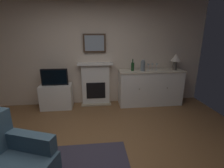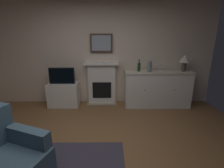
# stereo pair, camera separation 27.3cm
# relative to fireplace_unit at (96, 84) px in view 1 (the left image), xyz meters

# --- Properties ---
(ground_plane) EXTENTS (5.83, 4.58, 0.10)m
(ground_plane) POSITION_rel_fireplace_unit_xyz_m (-0.06, -2.13, -0.60)
(ground_plane) COLOR brown
(ground_plane) RESTS_ON ground
(wall_rear) EXTENTS (5.83, 0.06, 2.82)m
(wall_rear) POSITION_rel_fireplace_unit_xyz_m (-0.06, 0.13, 0.86)
(wall_rear) COLOR beige
(wall_rear) RESTS_ON ground_plane
(fireplace_unit) EXTENTS (0.87, 0.30, 1.10)m
(fireplace_unit) POSITION_rel_fireplace_unit_xyz_m (0.00, 0.00, 0.00)
(fireplace_unit) COLOR white
(fireplace_unit) RESTS_ON ground_plane
(framed_picture) EXTENTS (0.55, 0.04, 0.45)m
(framed_picture) POSITION_rel_fireplace_unit_xyz_m (0.00, 0.05, 1.02)
(framed_picture) COLOR #473323
(sideboard_cabinet) EXTENTS (1.65, 0.49, 0.91)m
(sideboard_cabinet) POSITION_rel_fireplace_unit_xyz_m (1.41, -0.18, -0.09)
(sideboard_cabinet) COLOR white
(sideboard_cabinet) RESTS_ON ground_plane
(table_lamp) EXTENTS (0.26, 0.26, 0.40)m
(table_lamp) POSITION_rel_fireplace_unit_xyz_m (2.02, -0.18, 0.64)
(table_lamp) COLOR #4C4742
(table_lamp) RESTS_ON sideboard_cabinet
(wine_bottle) EXTENTS (0.08, 0.08, 0.29)m
(wine_bottle) POSITION_rel_fireplace_unit_xyz_m (0.92, -0.17, 0.47)
(wine_bottle) COLOR #193F1E
(wine_bottle) RESTS_ON sideboard_cabinet
(wine_glass_left) EXTENTS (0.07, 0.07, 0.16)m
(wine_glass_left) POSITION_rel_fireplace_unit_xyz_m (1.33, -0.17, 0.48)
(wine_glass_left) COLOR silver
(wine_glass_left) RESTS_ON sideboard_cabinet
(wine_glass_center) EXTENTS (0.07, 0.07, 0.16)m
(wine_glass_center) POSITION_rel_fireplace_unit_xyz_m (1.44, -0.14, 0.48)
(wine_glass_center) COLOR silver
(wine_glass_center) RESTS_ON sideboard_cabinet
(wine_glass_right) EXTENTS (0.07, 0.07, 0.16)m
(wine_glass_right) POSITION_rel_fireplace_unit_xyz_m (1.55, -0.15, 0.48)
(wine_glass_right) COLOR silver
(wine_glass_right) RESTS_ON sideboard_cabinet
(vase_decorative) EXTENTS (0.11, 0.11, 0.28)m
(vase_decorative) POSITION_rel_fireplace_unit_xyz_m (1.17, -0.23, 0.50)
(vase_decorative) COLOR slate
(vase_decorative) RESTS_ON sideboard_cabinet
(tv_cabinet) EXTENTS (0.75, 0.42, 0.60)m
(tv_cabinet) POSITION_rel_fireplace_unit_xyz_m (-0.98, -0.16, -0.25)
(tv_cabinet) COLOR white
(tv_cabinet) RESTS_ON ground_plane
(tv_set) EXTENTS (0.62, 0.07, 0.40)m
(tv_set) POSITION_rel_fireplace_unit_xyz_m (-0.98, -0.19, 0.25)
(tv_set) COLOR black
(tv_set) RESTS_ON tv_cabinet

